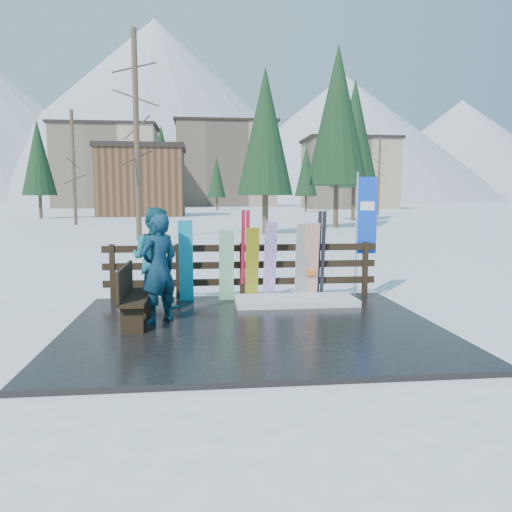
{
  "coord_description": "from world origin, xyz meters",
  "views": [
    {
      "loc": [
        -0.82,
        -7.9,
        2.13
      ],
      "look_at": [
        0.15,
        1.0,
        1.1
      ],
      "focal_mm": 35.0,
      "sensor_mm": 36.0,
      "label": 1
    }
  ],
  "objects": [
    {
      "name": "ski_pair_a",
      "position": [
        0.05,
        2.05,
        1.0
      ],
      "size": [
        0.16,
        0.36,
        1.83
      ],
      "color": "#AD1531",
      "rests_on": "deck"
    },
    {
      "name": "snowboard_2",
      "position": [
        0.18,
        1.98,
        0.83
      ],
      "size": [
        0.26,
        0.39,
        1.49
      ],
      "primitive_type": "cube",
      "rotation": [
        0.24,
        0.0,
        0.0
      ],
      "color": "yellow",
      "rests_on": "deck"
    },
    {
      "name": "rental_flag",
      "position": [
        2.58,
        2.25,
        1.69
      ],
      "size": [
        0.45,
        0.04,
        2.6
      ],
      "color": "silver",
      "rests_on": "deck"
    },
    {
      "name": "fence",
      "position": [
        0.0,
        2.2,
        0.74
      ],
      "size": [
        5.6,
        0.1,
        1.15
      ],
      "color": "black",
      "rests_on": "deck"
    },
    {
      "name": "bench",
      "position": [
        -1.97,
        0.29,
        0.6
      ],
      "size": [
        0.41,
        1.5,
        0.97
      ],
      "color": "black",
      "rests_on": "deck"
    },
    {
      "name": "ground",
      "position": [
        0.0,
        0.0,
        0.0
      ],
      "size": [
        700.0,
        700.0,
        0.0
      ],
      "primitive_type": "plane",
      "color": "white",
      "rests_on": "ground"
    },
    {
      "name": "snow_patch",
      "position": [
        1.0,
        1.6,
        0.14
      ],
      "size": [
        2.36,
        1.0,
        0.12
      ],
      "primitive_type": "cube",
      "color": "white",
      "rests_on": "deck"
    },
    {
      "name": "snowboard_1",
      "position": [
        -0.33,
        1.98,
        0.8
      ],
      "size": [
        0.29,
        0.3,
        1.44
      ],
      "primitive_type": "cube",
      "rotation": [
        0.19,
        0.0,
        0.0
      ],
      "color": "white",
      "rests_on": "deck"
    },
    {
      "name": "snowboard_3",
      "position": [
        0.55,
        1.98,
        0.88
      ],
      "size": [
        0.25,
        0.44,
        1.6
      ],
      "primitive_type": "cube",
      "rotation": [
        0.26,
        0.0,
        0.0
      ],
      "color": "white",
      "rests_on": "deck"
    },
    {
      "name": "deck",
      "position": [
        0.0,
        0.0,
        0.04
      ],
      "size": [
        6.0,
        5.0,
        0.08
      ],
      "primitive_type": "cube",
      "color": "black",
      "rests_on": "ground"
    },
    {
      "name": "snowboard_0",
      "position": [
        -1.14,
        1.98,
        0.9
      ],
      "size": [
        0.28,
        0.32,
        1.64
      ],
      "primitive_type": "cube",
      "rotation": [
        0.18,
        0.0,
        0.0
      ],
      "color": "#14A0C9",
      "rests_on": "deck"
    },
    {
      "name": "ski_pair_b",
      "position": [
        1.61,
        2.05,
        0.98
      ],
      "size": [
        0.17,
        0.21,
        1.8
      ],
      "color": "black",
      "rests_on": "deck"
    },
    {
      "name": "trees",
      "position": [
        4.6,
        47.37,
        5.63
      ],
      "size": [
        41.93,
        68.82,
        12.9
      ],
      "color": "#382B1E",
      "rests_on": "ground"
    },
    {
      "name": "person_front",
      "position": [
        -1.53,
        0.38,
        0.99
      ],
      "size": [
        0.78,
        0.76,
        1.81
      ],
      "primitive_type": "imported",
      "rotation": [
        0.0,
        0.0,
        3.85
      ],
      "color": "#0E3C4F",
      "rests_on": "deck"
    },
    {
      "name": "person_back",
      "position": [
        -1.68,
        1.37,
        1.03
      ],
      "size": [
        1.12,
        1.01,
        1.89
      ],
      "primitive_type": "imported",
      "rotation": [
        0.0,
        0.0,
        2.75
      ],
      "color": "#145666",
      "rests_on": "deck"
    },
    {
      "name": "resort_buildings",
      "position": [
        1.03,
        115.41,
        9.81
      ],
      "size": [
        73.0,
        87.6,
        22.6
      ],
      "color": "tan",
      "rests_on": "ground"
    },
    {
      "name": "snowboard_5",
      "position": [
        1.39,
        1.98,
        0.87
      ],
      "size": [
        0.31,
        0.26,
        1.57
      ],
      "primitive_type": "cube",
      "rotation": [
        0.15,
        0.0,
        0.0
      ],
      "color": "silver",
      "rests_on": "deck"
    },
    {
      "name": "mountains",
      "position": [
        -10.5,
        328.41,
        50.2
      ],
      "size": [
        520.0,
        260.0,
        120.0
      ],
      "color": "white",
      "rests_on": "ground"
    },
    {
      "name": "snowboard_4",
      "position": [
        1.2,
        1.98,
        0.85
      ],
      "size": [
        0.27,
        0.23,
        1.55
      ],
      "primitive_type": "cube",
      "rotation": [
        0.13,
        0.0,
        0.0
      ],
      "color": "black",
      "rests_on": "deck"
    }
  ]
}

